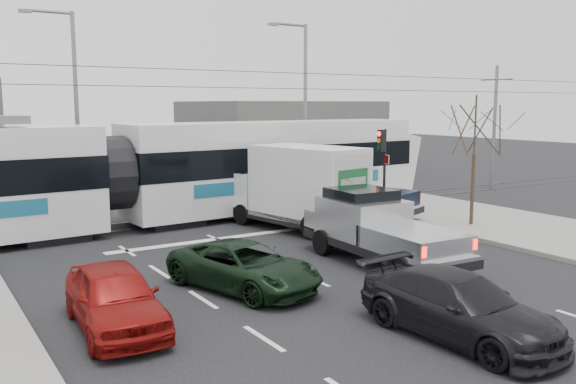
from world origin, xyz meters
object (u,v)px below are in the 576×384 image
navy_pickup (351,193)px  dark_car (459,306)px  street_lamp_near (302,98)px  red_car (115,297)px  street_lamp_far (72,97)px  tram (109,176)px  box_truck (298,188)px  green_car (244,266)px  bare_tree (475,131)px  traffic_signal (383,153)px  silver_pickup (376,227)px

navy_pickup → dark_car: 13.40m
street_lamp_near → navy_pickup: (-2.44, -7.35, -4.02)m
red_car → street_lamp_near: bearing=49.0°
street_lamp_near → navy_pickup: street_lamp_near is taller
red_car → navy_pickup: bearing=35.1°
street_lamp_far → tram: street_lamp_far is taller
dark_car → red_car: bearing=140.2°
street_lamp_far → box_truck: size_ratio=1.33×
box_truck → red_car: 11.40m
green_car → street_lamp_near: bearing=35.4°
bare_tree → traffic_signal: bearing=105.8°
tram → red_car: (-2.94, -10.28, -1.43)m
bare_tree → red_car: size_ratio=1.21×
bare_tree → tram: (-12.08, 7.00, -1.66)m
box_truck → navy_pickup: bearing=1.0°
silver_pickup → box_truck: box_truck is taller
bare_tree → silver_pickup: size_ratio=0.82×
silver_pickup → green_car: (-4.74, -0.31, -0.47)m
street_lamp_near → dark_car: bearing=-114.9°
silver_pickup → red_car: bearing=-168.3°
street_lamp_far → tram: size_ratio=0.30×
street_lamp_near → traffic_signal: bearing=-96.4°
traffic_signal → street_lamp_far: size_ratio=0.40×
red_car → tram: bearing=78.0°
traffic_signal → street_lamp_far: 14.47m
bare_tree → street_lamp_near: 11.58m
silver_pickup → navy_pickup: navy_pickup is taller
bare_tree → tram: 14.06m
silver_pickup → green_car: bearing=-173.5°
bare_tree → dark_car: size_ratio=1.08×
tram → silver_pickup: bearing=-61.9°
box_truck → red_car: size_ratio=1.65×
bare_tree → box_truck: (-5.87, 3.45, -2.19)m
bare_tree → street_lamp_far: 17.97m
bare_tree → tram: bearing=149.9°
navy_pickup → green_car: 10.73m
tram → navy_pickup: size_ratio=5.31×
box_truck → dark_car: box_truck is taller
street_lamp_near → bare_tree: bearing=-88.6°
silver_pickup → navy_pickup: (3.84, 6.10, 0.01)m
street_lamp_far → green_car: size_ratio=2.04×
traffic_signal → street_lamp_far: street_lamp_far is taller
silver_pickup → street_lamp_far: bearing=111.4°
tram → red_car: bearing=-109.5°
bare_tree → tram: tram is taller
box_truck → dark_car: bearing=-117.9°
bare_tree → navy_pickup: (-2.73, 4.15, -2.70)m
traffic_signal → bare_tree: bearing=-74.2°
green_car → red_car: bearing=179.4°
dark_car → traffic_signal: bearing=51.9°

